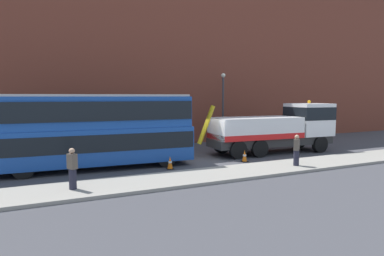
{
  "coord_description": "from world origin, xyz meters",
  "views": [
    {
      "loc": [
        -9.42,
        -18.58,
        3.96
      ],
      "look_at": [
        -0.55,
        0.16,
        2.0
      ],
      "focal_mm": 31.59,
      "sensor_mm": 36.0,
      "label": 1
    }
  ],
  "objects": [
    {
      "name": "ground_plane",
      "position": [
        0.0,
        0.0,
        0.0
      ],
      "size": [
        120.0,
        120.0,
        0.0
      ],
      "primitive_type": "plane",
      "color": "#424247"
    },
    {
      "name": "pedestrian_onlooker",
      "position": [
        -8.04,
        -4.22,
        0.99
      ],
      "size": [
        0.42,
        0.48,
        1.71
      ],
      "rotation": [
        0.0,
        0.0,
        0.5
      ],
      "color": "#232333",
      "rests_on": "near_kerb"
    },
    {
      "name": "recovery_tow_truck",
      "position": [
        6.06,
        0.13,
        1.76
      ],
      "size": [
        10.21,
        3.14,
        3.67
      ],
      "rotation": [
        0.0,
        0.0,
        -0.06
      ],
      "color": "#2D2D2D",
      "rests_on": "ground_plane"
    },
    {
      "name": "building_facade",
      "position": [
        0.0,
        7.66,
        8.07
      ],
      "size": [
        60.0,
        1.5,
        16.0
      ],
      "color": "brown",
      "rests_on": "ground_plane"
    },
    {
      "name": "pedestrian_bystander",
      "position": [
        3.6,
        -4.49,
        0.99
      ],
      "size": [
        0.48,
        0.45,
        1.71
      ],
      "rotation": [
        0.0,
        0.0,
        2.23
      ],
      "color": "#232333",
      "rests_on": "near_kerb"
    },
    {
      "name": "traffic_cone_near_bus",
      "position": [
        -2.77,
        -1.74,
        0.34
      ],
      "size": [
        0.36,
        0.36,
        0.72
      ],
      "color": "orange",
      "rests_on": "ground_plane"
    },
    {
      "name": "traffic_cone_midway",
      "position": [
        2.08,
        -1.73,
        0.34
      ],
      "size": [
        0.36,
        0.36,
        0.72
      ],
      "color": "orange",
      "rests_on": "ground_plane"
    },
    {
      "name": "double_decker_bus",
      "position": [
        -6.58,
        0.16,
        2.23
      ],
      "size": [
        11.15,
        3.17,
        4.06
      ],
      "rotation": [
        0.0,
        0.0,
        -0.06
      ],
      "color": "#19479E",
      "rests_on": "ground_plane"
    },
    {
      "name": "near_kerb",
      "position": [
        0.0,
        -4.2,
        0.07
      ],
      "size": [
        60.0,
        2.8,
        0.15
      ],
      "primitive_type": "cube",
      "color": "gray",
      "rests_on": "ground_plane"
    },
    {
      "name": "street_lamp",
      "position": [
        4.79,
        5.47,
        3.47
      ],
      "size": [
        0.36,
        0.36,
        5.83
      ],
      "color": "#38383D",
      "rests_on": "ground_plane"
    }
  ]
}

